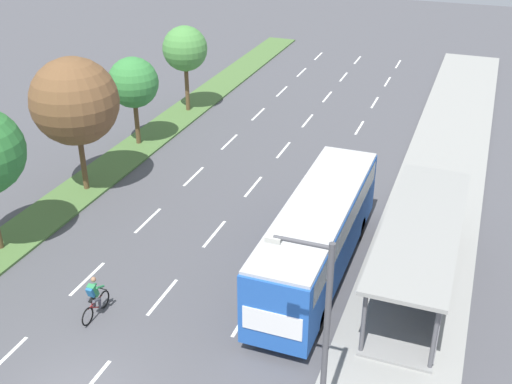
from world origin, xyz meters
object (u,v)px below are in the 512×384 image
(bus_shelter, at_px, (426,250))
(median_tree_third, at_px, (75,102))
(median_tree_fifth, at_px, (185,49))
(cyclist, at_px, (94,299))
(median_tree_fourth, at_px, (133,83))
(streetlight, at_px, (321,326))
(bus, at_px, (318,231))

(bus_shelter, xyz_separation_m, median_tree_third, (-17.58, 2.60, 3.03))
(median_tree_fifth, bearing_deg, cyclist, -73.11)
(bus_shelter, xyz_separation_m, median_tree_fifth, (-17.74, 15.05, 2.48))
(median_tree_fourth, xyz_separation_m, streetlight, (15.93, -17.08, -0.01))
(median_tree_third, height_order, streetlight, median_tree_third)
(bus, relative_size, median_tree_fourth, 2.14)
(median_tree_fourth, bearing_deg, bus_shelter, -26.08)
(cyclist, bearing_deg, median_tree_third, 125.81)
(cyclist, xyz_separation_m, streetlight, (9.21, -2.19, 3.10))
(median_tree_fifth, bearing_deg, median_tree_third, -89.29)
(median_tree_third, height_order, median_tree_fifth, median_tree_third)
(bus_shelter, distance_m, median_tree_fourth, 20.19)
(bus_shelter, distance_m, median_tree_fifth, 23.39)
(bus, distance_m, median_tree_fourth, 16.69)
(bus, height_order, cyclist, bus)
(median_tree_fourth, bearing_deg, median_tree_fifth, 87.22)
(bus_shelter, relative_size, streetlight, 1.58)
(median_tree_fifth, bearing_deg, bus_shelter, -40.32)
(bus_shelter, height_order, streetlight, streetlight)
(median_tree_fourth, bearing_deg, median_tree_third, -85.79)
(cyclist, bearing_deg, bus, 38.64)
(median_tree_fourth, bearing_deg, streetlight, -47.00)
(streetlight, bearing_deg, bus, 105.50)
(bus, relative_size, median_tree_fifth, 1.97)
(median_tree_fifth, bearing_deg, median_tree_fourth, -92.78)
(bus_shelter, distance_m, median_tree_third, 18.03)
(median_tree_third, bearing_deg, streetlight, -35.07)
(streetlight, bearing_deg, median_tree_third, 144.93)
(bus, xyz_separation_m, median_tree_fifth, (-13.46, 15.49, 2.28))
(median_tree_fourth, xyz_separation_m, median_tree_fifth, (0.30, 6.22, 0.45))
(bus_shelter, bearing_deg, cyclist, -151.81)
(bus_shelter, xyz_separation_m, streetlight, (-2.11, -8.26, 2.02))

